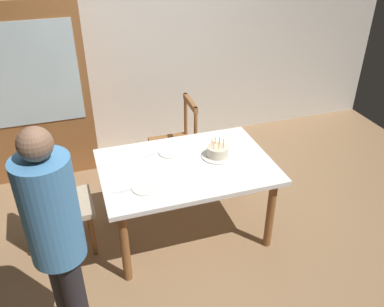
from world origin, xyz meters
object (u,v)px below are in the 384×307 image
chair_spindle_back (175,145)px  person_celebrant (56,236)px  plate_far_side (171,152)px  birthday_cake (218,152)px  china_cabinet (35,91)px  chair_upholstered (53,200)px  plate_near_celebrant (146,187)px  dining_table (186,173)px

chair_spindle_back → person_celebrant: 2.09m
plate_far_side → person_celebrant: (-0.98, -1.05, 0.21)m
birthday_cake → plate_far_side: (-0.37, 0.19, -0.04)m
chair_spindle_back → china_cabinet: bearing=150.7°
birthday_cake → chair_upholstered: chair_upholstered is taller
plate_near_celebrant → china_cabinet: (-0.79, 1.78, 0.21)m
chair_spindle_back → chair_upholstered: (-1.25, -0.69, 0.07)m
birthday_cake → chair_spindle_back: chair_spindle_back is taller
chair_upholstered → person_celebrant: bearing=-86.2°
plate_near_celebrant → plate_far_side: 0.56m
dining_table → chair_spindle_back: size_ratio=1.54×
person_celebrant → china_cabinet: china_cabinet is taller
plate_far_side → chair_upholstered: size_ratio=0.23×
chair_spindle_back → person_celebrant: person_celebrant is taller
plate_near_celebrant → chair_upholstered: size_ratio=0.23×
dining_table → plate_near_celebrant: plate_near_celebrant is taller
plate_near_celebrant → chair_spindle_back: chair_spindle_back is taller
dining_table → birthday_cake: size_ratio=5.21×
chair_spindle_back → china_cabinet: (-1.32, 0.74, 0.49)m
person_celebrant → chair_spindle_back: bearing=54.2°
chair_spindle_back → china_cabinet: china_cabinet is taller
dining_table → person_celebrant: person_celebrant is taller
dining_table → plate_far_side: (-0.07, 0.22, 0.10)m
chair_spindle_back → chair_upholstered: 1.43m
birthday_cake → chair_upholstered: 1.44m
chair_spindle_back → person_celebrant: bearing=-125.8°
birthday_cake → person_celebrant: person_celebrant is taller
person_celebrant → birthday_cake: bearing=32.6°
dining_table → chair_spindle_back: 0.85m
person_celebrant → dining_table: bearing=38.0°
chair_spindle_back → dining_table: bearing=-99.0°
chair_upholstered → person_celebrant: (0.06, -0.95, 0.42)m
birthday_cake → china_cabinet: china_cabinet is taller
birthday_cake → person_celebrant: (-1.35, -0.87, 0.17)m
plate_far_side → person_celebrant: bearing=-133.1°
dining_table → person_celebrant: bearing=-142.0°
plate_far_side → chair_spindle_back: bearing=71.2°
dining_table → china_cabinet: (-1.19, 1.56, 0.31)m
person_celebrant → china_cabinet: bearing=93.2°
china_cabinet → birthday_cake: bearing=-45.6°
birthday_cake → chair_upholstered: (-1.42, 0.09, -0.25)m
plate_far_side → person_celebrant: person_celebrant is taller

